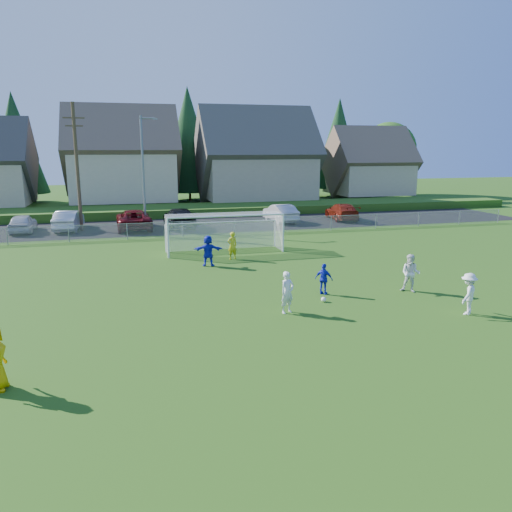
# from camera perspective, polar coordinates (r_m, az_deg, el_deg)

# --- Properties ---
(ground) EXTENTS (160.00, 160.00, 0.00)m
(ground) POSITION_cam_1_polar(r_m,az_deg,el_deg) (17.49, 6.84, -9.96)
(ground) COLOR #193D0C
(ground) RESTS_ON ground
(asphalt_lot) EXTENTS (60.00, 60.00, 0.00)m
(asphalt_lot) POSITION_cam_1_polar(r_m,az_deg,el_deg) (43.44, -6.62, 3.53)
(asphalt_lot) COLOR black
(asphalt_lot) RESTS_ON ground
(grass_embankment) EXTENTS (70.00, 6.00, 0.80)m
(grass_embankment) POSITION_cam_1_polar(r_m,az_deg,el_deg) (50.75, -7.87, 5.22)
(grass_embankment) COLOR #1E420F
(grass_embankment) RESTS_ON ground
(soccer_ball) EXTENTS (0.22, 0.22, 0.22)m
(soccer_ball) POSITION_cam_1_polar(r_m,az_deg,el_deg) (22.02, 7.73, -4.94)
(soccer_ball) COLOR white
(soccer_ball) RESTS_ON ground
(player_white_a) EXTENTS (0.74, 0.63, 1.72)m
(player_white_a) POSITION_cam_1_polar(r_m,az_deg,el_deg) (20.25, 3.60, -4.17)
(player_white_a) COLOR silver
(player_white_a) RESTS_ON ground
(player_white_b) EXTENTS (1.10, 1.08, 1.79)m
(player_white_b) POSITION_cam_1_polar(r_m,az_deg,el_deg) (24.16, 17.25, -1.91)
(player_white_b) COLOR silver
(player_white_b) RESTS_ON ground
(player_white_c) EXTENTS (1.26, 1.17, 1.70)m
(player_white_c) POSITION_cam_1_polar(r_m,az_deg,el_deg) (21.79, 23.10, -4.00)
(player_white_c) COLOR silver
(player_white_c) RESTS_ON ground
(player_blue_a) EXTENTS (0.85, 0.82, 1.43)m
(player_blue_a) POSITION_cam_1_polar(r_m,az_deg,el_deg) (22.99, 7.77, -2.63)
(player_blue_a) COLOR #131EB9
(player_blue_a) RESTS_ON ground
(player_blue_b) EXTENTS (1.71, 0.82, 1.77)m
(player_blue_b) POSITION_cam_1_polar(r_m,az_deg,el_deg) (28.28, -5.49, 0.62)
(player_blue_b) COLOR #131EB9
(player_blue_b) RESTS_ON ground
(goalkeeper) EXTENTS (0.69, 0.54, 1.67)m
(goalkeeper) POSITION_cam_1_polar(r_m,az_deg,el_deg) (29.89, -2.73, 1.20)
(goalkeeper) COLOR gold
(goalkeeper) RESTS_ON ground
(car_a) EXTENTS (1.74, 4.28, 1.45)m
(car_a) POSITION_cam_1_polar(r_m,az_deg,el_deg) (43.52, -25.13, 3.42)
(car_a) COLOR #B0B4B8
(car_a) RESTS_ON ground
(car_b) EXTENTS (2.12, 5.02, 1.61)m
(car_b) POSITION_cam_1_polar(r_m,az_deg,el_deg) (43.18, -20.64, 3.84)
(car_b) COLOR silver
(car_b) RESTS_ON ground
(car_c) EXTENTS (2.83, 5.86, 1.61)m
(car_c) POSITION_cam_1_polar(r_m,az_deg,el_deg) (42.12, -13.79, 4.08)
(car_c) COLOR #54090E
(car_c) RESTS_ON ground
(car_d) EXTENTS (2.40, 5.66, 1.63)m
(car_d) POSITION_cam_1_polar(r_m,az_deg,el_deg) (42.20, -8.74, 4.32)
(car_d) COLOR black
(car_d) RESTS_ON ground
(car_f) EXTENTS (2.09, 4.98, 1.60)m
(car_f) POSITION_cam_1_polar(r_m,az_deg,el_deg) (44.99, 2.81, 4.93)
(car_f) COLOR #B2B2B2
(car_f) RESTS_ON ground
(car_g) EXTENTS (2.78, 5.43, 1.51)m
(car_g) POSITION_cam_1_polar(r_m,az_deg,el_deg) (46.98, 9.80, 5.02)
(car_g) COLOR maroon
(car_g) RESTS_ON ground
(soccer_goal) EXTENTS (7.42, 1.90, 2.50)m
(soccer_goal) POSITION_cam_1_polar(r_m,az_deg,el_deg) (32.03, -3.70, 3.38)
(soccer_goal) COLOR white
(soccer_goal) RESTS_ON ground
(chainlink_fence) EXTENTS (52.06, 0.06, 1.20)m
(chainlink_fence) POSITION_cam_1_polar(r_m,az_deg,el_deg) (37.97, -5.43, 3.24)
(chainlink_fence) COLOR gray
(chainlink_fence) RESTS_ON ground
(streetlight) EXTENTS (1.38, 0.18, 9.00)m
(streetlight) POSITION_cam_1_polar(r_m,az_deg,el_deg) (41.07, -12.71, 9.59)
(streetlight) COLOR slate
(streetlight) RESTS_ON ground
(utility_pole) EXTENTS (1.60, 0.26, 10.00)m
(utility_pole) POSITION_cam_1_polar(r_m,az_deg,el_deg) (42.16, -19.76, 9.66)
(utility_pole) COLOR #473321
(utility_pole) RESTS_ON ground
(houses_row) EXTENTS (53.90, 11.45, 13.27)m
(houses_row) POSITION_cam_1_polar(r_m,az_deg,el_deg) (58.03, -7.04, 12.99)
(houses_row) COLOR tan
(houses_row) RESTS_ON ground
(tree_row) EXTENTS (65.98, 12.36, 13.80)m
(tree_row) POSITION_cam_1_polar(r_m,az_deg,el_deg) (64.13, -8.66, 12.49)
(tree_row) COLOR #382616
(tree_row) RESTS_ON ground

